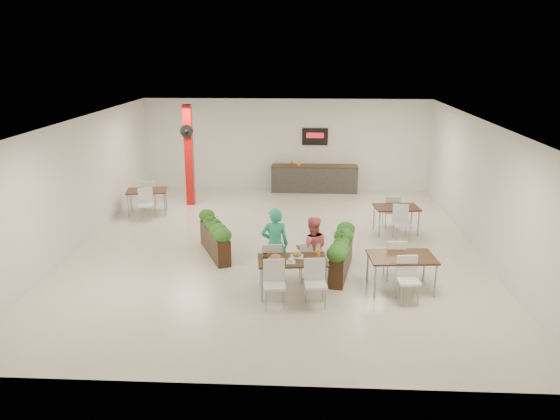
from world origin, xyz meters
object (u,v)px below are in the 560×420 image
(service_counter, at_px, (314,178))
(planter_right, at_px, (341,252))
(side_table_a, at_px, (147,194))
(diner_man, at_px, (275,245))
(side_table_b, at_px, (396,211))
(diner_woman, at_px, (312,249))
(planter_left, at_px, (215,234))
(side_table_c, at_px, (401,261))
(main_table, at_px, (292,265))
(red_column, at_px, (189,154))

(service_counter, xyz_separation_m, planter_right, (0.54, -7.29, 0.01))
(side_table_a, bearing_deg, diner_man, -59.70)
(side_table_b, bearing_deg, service_counter, 110.14)
(diner_woman, distance_m, side_table_b, 4.06)
(service_counter, relative_size, planter_left, 1.62)
(planter_right, xyz_separation_m, side_table_c, (1.18, -0.84, 0.13))
(planter_left, distance_m, side_table_b, 5.02)
(side_table_a, relative_size, side_table_c, 1.01)
(diner_man, bearing_deg, planter_right, -168.34)
(side_table_a, bearing_deg, side_table_c, -47.83)
(main_table, bearing_deg, planter_left, 132.49)
(service_counter, distance_m, side_table_b, 4.93)
(service_counter, relative_size, diner_man, 1.83)
(main_table, xyz_separation_m, side_table_c, (2.25, 0.30, 0.00))
(diner_man, xyz_separation_m, diner_woman, (0.80, 0.00, -0.09))
(side_table_b, bearing_deg, red_column, 151.38)
(service_counter, relative_size, planter_right, 1.52)
(red_column, xyz_separation_m, side_table_b, (6.18, -2.56, -1.01))
(diner_man, bearing_deg, side_table_c, 165.69)
(side_table_a, bearing_deg, diner_woman, -54.69)
(red_column, height_order, diner_woman, red_column)
(red_column, height_order, service_counter, red_column)
(service_counter, xyz_separation_m, side_table_c, (1.73, -8.12, 0.15))
(diner_woman, xyz_separation_m, side_table_b, (2.30, 3.35, -0.10))
(diner_woman, height_order, side_table_b, diner_woman)
(red_column, xyz_separation_m, diner_man, (3.08, -5.90, -0.82))
(main_table, height_order, planter_right, planter_right)
(side_table_b, bearing_deg, side_table_a, 162.74)
(main_table, distance_m, diner_man, 0.79)
(main_table, xyz_separation_m, diner_man, (-0.39, 0.66, 0.18))
(main_table, relative_size, side_table_a, 1.05)
(main_table, bearing_deg, side_table_c, 7.64)
(diner_woman, xyz_separation_m, planter_right, (0.66, 0.48, -0.23))
(planter_left, bearing_deg, red_column, 108.99)
(diner_man, distance_m, side_table_a, 6.35)
(planter_left, bearing_deg, side_table_c, -23.52)
(red_column, xyz_separation_m, main_table, (3.48, -6.56, -1.01))
(main_table, distance_m, side_table_a, 7.10)
(red_column, xyz_separation_m, side_table_a, (-1.09, -1.13, -1.01))
(service_counter, height_order, diner_man, service_counter)
(planter_right, height_order, side_table_b, planter_right)
(main_table, height_order, side_table_c, same)
(planter_right, distance_m, side_table_c, 1.46)
(main_table, bearing_deg, side_table_b, 55.93)
(diner_woman, bearing_deg, diner_man, -6.68)
(planter_right, distance_m, side_table_a, 7.08)
(diner_man, relative_size, side_table_c, 0.99)
(service_counter, height_order, side_table_c, service_counter)
(service_counter, bearing_deg, side_table_a, -149.54)
(diner_woman, height_order, side_table_c, diner_woman)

